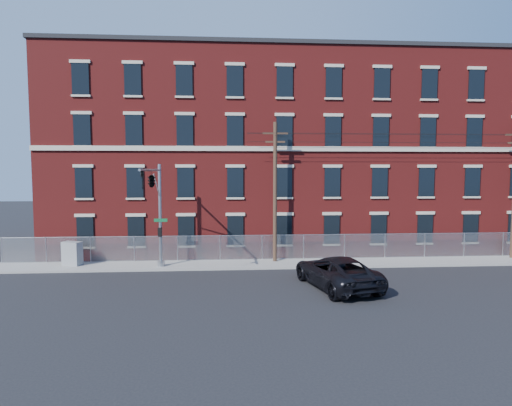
{
  "coord_description": "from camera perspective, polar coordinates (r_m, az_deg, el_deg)",
  "views": [
    {
      "loc": [
        -1.41,
        -24.42,
        6.71
      ],
      "look_at": [
        0.52,
        4.0,
        4.49
      ],
      "focal_mm": 29.56,
      "sensor_mm": 36.0,
      "label": 1
    }
  ],
  "objects": [
    {
      "name": "ground",
      "position": [
        25.36,
        -0.57,
        -10.88
      ],
      "size": [
        140.0,
        140.0,
        0.0
      ],
      "primitive_type": "plane",
      "color": "black",
      "rests_on": "ground"
    },
    {
      "name": "sidewalk",
      "position": [
        33.0,
        20.36,
        -7.44
      ],
      "size": [
        65.0,
        3.0,
        0.12
      ],
      "primitive_type": "cube",
      "color": "#999691",
      "rests_on": "ground"
    },
    {
      "name": "mill_building",
      "position": [
        40.65,
        15.48,
        6.33
      ],
      "size": [
        55.3,
        14.32,
        16.3
      ],
      "color": "maroon",
      "rests_on": "ground"
    },
    {
      "name": "chain_link_fence",
      "position": [
        33.99,
        19.51,
        -5.37
      ],
      "size": [
        59.06,
        0.06,
        1.85
      ],
      "color": "#A5A8AD",
      "rests_on": "ground"
    },
    {
      "name": "traffic_signal_mast",
      "position": [
        27.02,
        -13.66,
        1.53
      ],
      "size": [
        0.9,
        6.75,
        7.0
      ],
      "color": "#9EA0A5",
      "rests_on": "ground"
    },
    {
      "name": "utility_pole_near",
      "position": [
        30.24,
        2.6,
        1.86
      ],
      "size": [
        1.8,
        0.28,
        10.0
      ],
      "color": "#432D21",
      "rests_on": "ground"
    },
    {
      "name": "pickup_truck",
      "position": [
        24.87,
        10.79,
        -9.13
      ],
      "size": [
        4.38,
        6.99,
        1.8
      ],
      "primitive_type": "imported",
      "rotation": [
        0.0,
        0.0,
        3.37
      ],
      "color": "black",
      "rests_on": "ground"
    },
    {
      "name": "utility_cabinet",
      "position": [
        32.09,
        -23.61,
        -6.27
      ],
      "size": [
        1.46,
        1.09,
        1.64
      ],
      "primitive_type": "cube",
      "rotation": [
        0.0,
        0.0,
        -0.38
      ],
      "color": "gray",
      "rests_on": "sidewalk"
    }
  ]
}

